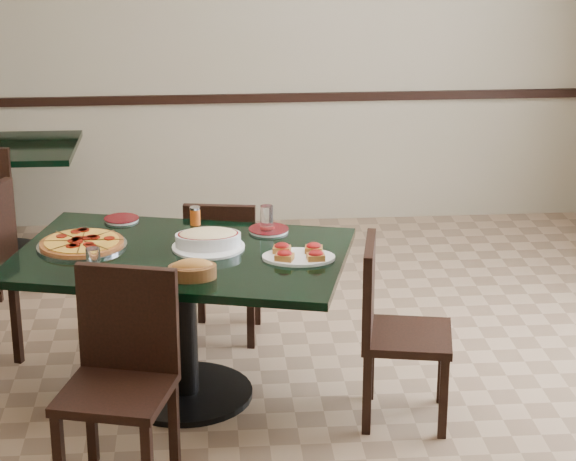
{
  "coord_description": "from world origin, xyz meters",
  "views": [
    {
      "loc": [
        -0.27,
        -4.91,
        2.56
      ],
      "look_at": [
        0.12,
        0.0,
        0.87
      ],
      "focal_mm": 70.0,
      "sensor_mm": 36.0,
      "label": 1
    }
  ],
  "objects": [
    {
      "name": "napkin_setting",
      "position": [
        -0.59,
        -0.3,
        0.75
      ],
      "size": [
        0.15,
        0.15,
        0.01
      ],
      "rotation": [
        0.0,
        0.0,
        0.16
      ],
      "color": "white",
      "rests_on": "main_table"
    },
    {
      "name": "bread_basket",
      "position": [
        -0.33,
        -0.28,
        0.79
      ],
      "size": [
        0.22,
        0.16,
        0.09
      ],
      "rotation": [
        0.0,
        0.0,
        0.07
      ],
      "color": "brown",
      "rests_on": "main_table"
    },
    {
      "name": "side_plate_far_l",
      "position": [
        -0.69,
        0.56,
        0.76
      ],
      "size": [
        0.18,
        0.18,
        0.02
      ],
      "rotation": [
        0.0,
        0.0,
        0.02
      ],
      "color": "silver",
      "rests_on": "main_table"
    },
    {
      "name": "side_plate_far_r",
      "position": [
        0.05,
        0.33,
        0.76
      ],
      "size": [
        0.2,
        0.2,
        0.03
      ],
      "rotation": [
        0.0,
        0.0,
        0.13
      ],
      "color": "silver",
      "rests_on": "main_table"
    },
    {
      "name": "bruschetta_platter",
      "position": [
        0.16,
        -0.07,
        0.77
      ],
      "size": [
        0.36,
        0.27,
        0.05
      ],
      "rotation": [
        0.0,
        0.0,
        -0.11
      ],
      "color": "silver",
      "rests_on": "main_table"
    },
    {
      "name": "water_glass_b",
      "position": [
        -0.76,
        -0.23,
        0.82
      ],
      "size": [
        0.06,
        0.06,
        0.14
      ],
      "primitive_type": "cylinder",
      "color": "white",
      "rests_on": "main_table"
    },
    {
      "name": "water_glass_a",
      "position": [
        0.04,
        0.32,
        0.82
      ],
      "size": [
        0.06,
        0.06,
        0.14
      ],
      "primitive_type": "cylinder",
      "color": "white",
      "rests_on": "main_table"
    },
    {
      "name": "pepperoni_pizza",
      "position": [
        -0.85,
        0.18,
        0.77
      ],
      "size": [
        0.43,
        0.43,
        0.04
      ],
      "rotation": [
        0.0,
        0.0,
        -0.02
      ],
      "color": "#AFAFB6",
      "rests_on": "main_table"
    },
    {
      "name": "floor",
      "position": [
        0.0,
        0.0,
        0.0
      ],
      "size": [
        5.5,
        5.5,
        0.0
      ],
      "primitive_type": "plane",
      "color": "#85684D",
      "rests_on": "ground"
    },
    {
      "name": "chair_near",
      "position": [
        -0.63,
        -0.67,
        0.52
      ],
      "size": [
        0.53,
        0.53,
        0.92
      ],
      "rotation": [
        0.0,
        0.0,
        -0.27
      ],
      "color": "black",
      "rests_on": "floor"
    },
    {
      "name": "chair_far",
      "position": [
        -0.18,
        0.71,
        0.44
      ],
      "size": [
        0.43,
        0.43,
        0.8
      ],
      "rotation": [
        0.0,
        0.0,
        2.99
      ],
      "color": "black",
      "rests_on": "floor"
    },
    {
      "name": "room_shell",
      "position": [
        1.02,
        1.73,
        1.17
      ],
      "size": [
        5.5,
        5.5,
        5.5
      ],
      "color": "silver",
      "rests_on": "floor"
    },
    {
      "name": "chair_right",
      "position": [
        0.57,
        -0.22,
        0.48
      ],
      "size": [
        0.48,
        0.48,
        0.87
      ],
      "rotation": [
        0.0,
        0.0,
        1.38
      ],
      "color": "black",
      "rests_on": "floor"
    },
    {
      "name": "main_table",
      "position": [
        -0.38,
        0.06,
        0.57
      ],
      "size": [
        1.73,
        1.34,
        0.75
      ],
      "rotation": [
        0.0,
        0.0,
        -0.25
      ],
      "color": "black",
      "rests_on": "floor"
    },
    {
      "name": "side_plate_near",
      "position": [
        -0.68,
        -0.29,
        0.76
      ],
      "size": [
        0.2,
        0.2,
        0.02
      ],
      "rotation": [
        0.0,
        0.0,
        -0.47
      ],
      "color": "silver",
      "rests_on": "main_table"
    },
    {
      "name": "lasagna_casserole",
      "position": [
        -0.25,
        0.11,
        0.8
      ],
      "size": [
        0.35,
        0.35,
        0.09
      ],
      "rotation": [
        0.0,
        0.0,
        0.03
      ],
      "color": "silver",
      "rests_on": "main_table"
    },
    {
      "name": "pepper_shaker",
      "position": [
        -0.31,
        0.47,
        0.8
      ],
      "size": [
        0.05,
        0.05,
        0.09
      ],
      "color": "#D45A16",
      "rests_on": "main_table"
    }
  ]
}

